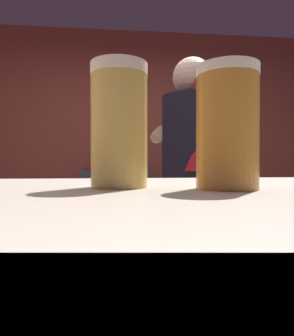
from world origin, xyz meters
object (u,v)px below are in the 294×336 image
Objects in this scene: mixing_bowl at (132,188)px; chefs_knife at (216,191)px; knife_block at (251,176)px; bottle_soy at (107,160)px; bottle_hot_sauce at (101,161)px; pint_glass_near at (227,128)px; bartender at (192,185)px; bottle_vinegar at (114,160)px; pint_glass_far at (119,126)px; bottle_olive_oil at (119,161)px.

mixing_bowl reaches higher than chefs_knife.
bottle_soy is at bearing 138.76° from knife_block.
pint_glass_near is at bearing -84.50° from bottle_hot_sauce.
bartender is 6.34× the size of bottle_vinegar.
mixing_bowl is (-0.93, -0.08, -0.08)m from knife_block.
bartender is at bearing -71.66° from bottle_soy.
pint_glass_near is (-0.92, -1.88, 0.14)m from knife_block.
bottle_soy reaches higher than bottle_hot_sauce.
chefs_knife is at bearing -32.64° from bartender.
pint_glass_near is at bearing -87.18° from bottle_vinegar.
bottle_hot_sauce reaches higher than chefs_knife.
bartender reaches higher than pint_glass_near.
bottle_hot_sauce is 0.13m from bottle_soy.
bottle_vinegar is at bearing 90.46° from pint_glass_far.
bottle_soy is at bearing -59.04° from bottle_hot_sauce.
bottle_hot_sauce is (-0.28, 1.19, 0.20)m from mixing_bowl.
bartender is 0.59m from mixing_bowl.
bottle_olive_oil is at bearing -32.32° from bottle_hot_sauce.
mixing_bowl is at bearing -175.19° from knife_block.
bartender is 7.19× the size of chefs_knife.
pint_glass_far is (-0.71, -1.68, 0.25)m from chefs_knife.
pint_glass_near is at bearing -112.06° from chefs_knife.
bottle_olive_oil is at bearing 135.71° from knife_block.
bartender is 1.35m from pint_glass_far.
chefs_knife is 1.36m from bottle_olive_oil.
bottle_vinegar is at bearing 133.60° from knife_block.
chefs_knife is 1.43m from bottle_soy.
bottle_vinegar reaches higher than pint_glass_near.
bottle_hot_sauce is at bearing 120.85° from chefs_knife.
mixing_bowl is at bearing 168.40° from chefs_knife.
pint_glass_near is (0.01, -1.80, 0.22)m from mixing_bowl.
bottle_vinegar reaches higher than bottle_hot_sauce.
bottle_vinegar reaches higher than chefs_knife.
bottle_soy is (-0.21, 1.08, 0.21)m from mixing_bowl.
mixing_bowl is 0.77× the size of bottle_olive_oil.
bottle_hot_sauce is (-0.29, 3.00, -0.02)m from pint_glass_near.
bottle_soy is at bearing 94.37° from pint_glass_near.
chefs_knife is 0.88× the size of bottle_vinegar.
pint_glass_far is 2.96m from bottle_hot_sauce.
mixing_bowl is at bearing -76.89° from bottle_hot_sauce.
chefs_knife is 1.84m from pint_glass_far.
bartender is at bearing -70.73° from bottle_hot_sauce.
bottle_soy reaches higher than knife_block.
bottle_vinegar is (-0.73, 1.29, 0.24)m from chefs_knife.
bartender is at bearing 77.06° from pint_glass_near.
pint_glass_far is at bearing -88.07° from bottle_soy.
pint_glass_far is at bearing -89.54° from bottle_vinegar.
mixing_bowl is 1.78m from pint_glass_far.
bottle_hot_sauce is (-1.21, 1.12, 0.12)m from knife_block.
bottle_olive_oil is 0.14m from bottle_vinegar.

